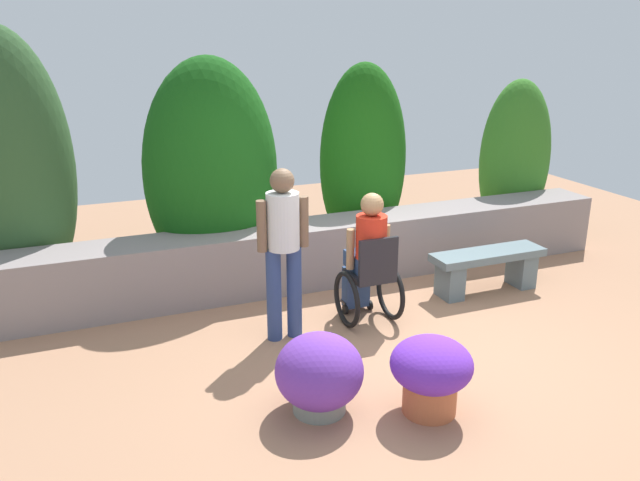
% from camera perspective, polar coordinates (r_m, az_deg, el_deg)
% --- Properties ---
extents(ground_plane, '(12.71, 12.71, 0.00)m').
position_cam_1_polar(ground_plane, '(6.05, 6.64, -9.45)').
color(ground_plane, '#A77859').
extents(stone_retaining_wall, '(7.28, 0.60, 0.71)m').
position_cam_1_polar(stone_retaining_wall, '(7.40, 0.14, -1.01)').
color(stone_retaining_wall, gray).
rests_on(stone_retaining_wall, ground).
extents(hedge_backdrop, '(7.44, 1.17, 2.86)m').
position_cam_1_polar(hedge_backdrop, '(7.52, -6.71, 6.47)').
color(hedge_backdrop, '#2F542A').
rests_on(hedge_backdrop, ground).
extents(stone_bench, '(1.31, 0.37, 0.47)m').
position_cam_1_polar(stone_bench, '(7.36, 14.54, -2.17)').
color(stone_bench, slate).
rests_on(stone_bench, ground).
extents(person_in_wheelchair, '(0.53, 0.66, 1.33)m').
position_cam_1_polar(person_in_wheelchair, '(6.33, 4.26, -1.92)').
color(person_in_wheelchair, black).
rests_on(person_in_wheelchair, ground).
extents(person_standing_companion, '(0.49, 0.30, 1.63)m').
position_cam_1_polar(person_standing_companion, '(5.87, -3.26, -0.23)').
color(person_standing_companion, navy).
rests_on(person_standing_companion, ground).
extents(flower_pot_purple_near, '(0.63, 0.63, 0.61)m').
position_cam_1_polar(flower_pot_purple_near, '(5.03, 9.77, -11.32)').
color(flower_pot_purple_near, '#B9603B').
rests_on(flower_pot_purple_near, ground).
extents(flower_pot_terracotta_by_wall, '(0.68, 0.68, 0.63)m').
position_cam_1_polar(flower_pot_terracotta_by_wall, '(4.99, -0.06, -11.77)').
color(flower_pot_terracotta_by_wall, gray).
rests_on(flower_pot_terracotta_by_wall, ground).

